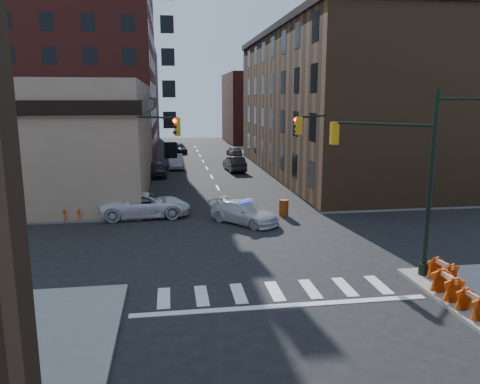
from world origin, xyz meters
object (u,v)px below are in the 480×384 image
object	(u,v)px
parked_car_enear	(234,164)
barricade_nw_a	(99,209)
parked_car_wnear	(156,169)
barricade_se_a	(443,272)
barrel_road	(284,208)
pedestrian_b	(51,207)
pickup	(145,205)
parked_car_wfar	(175,162)
pedestrian_a	(134,203)
barrel_bank	(150,212)
police_car	(244,213)

from	to	relation	value
parked_car_enear	barricade_nw_a	xyz separation A→B (m)	(-11.61, -18.76, -0.23)
parked_car_wnear	barricade_nw_a	world-z (taller)	parked_car_wnear
barricade_se_a	parked_car_wnear	bearing A→B (deg)	12.82
parked_car_enear	barrel_road	bearing A→B (deg)	87.12
parked_car_enear	pedestrian_b	world-z (taller)	pedestrian_b
barricade_nw_a	pedestrian_b	bearing A→B (deg)	-160.26
pickup	parked_car_wfar	xyz separation A→B (m)	(2.30, 21.81, -0.03)
pedestrian_a	barricade_nw_a	world-z (taller)	pedestrian_a
pickup	barrel_road	size ratio (longest dim) A/B	5.29
barricade_se_a	parked_car_enear	bearing A→B (deg)	-2.34
barrel_bank	barricade_nw_a	distance (m)	3.39
pickup	pedestrian_b	bearing A→B (deg)	91.09
parked_car_wnear	barrel_road	world-z (taller)	parked_car_wnear
pedestrian_a	barrel_road	bearing A→B (deg)	-0.38
parked_car_enear	parked_car_wnear	bearing A→B (deg)	12.02
parked_car_wfar	pedestrian_a	size ratio (longest dim) A/B	2.58
parked_car_wfar	barricade_se_a	world-z (taller)	parked_car_wfar
barricade_nw_a	pickup	bearing A→B (deg)	4.54
parked_car_enear	pedestrian_b	distance (m)	24.19
parked_car_wnear	barrel_road	size ratio (longest dim) A/B	3.97
police_car	barricade_se_a	world-z (taller)	police_car
parked_car_enear	pickup	bearing A→B (deg)	61.08
pickup	barricade_nw_a	world-z (taller)	pickup
barricade_nw_a	pedestrian_a	bearing A→B (deg)	-7.75
pickup	parked_car_enear	size ratio (longest dim) A/B	1.20
parked_car_wnear	barrel_bank	world-z (taller)	parked_car_wnear
parked_car_wnear	pickup	bearing A→B (deg)	-97.40
barrel_road	pedestrian_a	bearing A→B (deg)	176.10
police_car	barrel_road	bearing A→B (deg)	-15.45
barrel_road	barricade_nw_a	world-z (taller)	barrel_road
pedestrian_a	barrel_road	size ratio (longest dim) A/B	1.67
parked_car_wnear	barrel_bank	distance (m)	17.01
parked_car_wfar	parked_car_enear	bearing A→B (deg)	-27.18
pickup	parked_car_wnear	size ratio (longest dim) A/B	1.33
parked_car_wfar	barricade_se_a	size ratio (longest dim) A/B	4.01
parked_car_wnear	pedestrian_a	bearing A→B (deg)	-99.74
pickup	barricade_se_a	world-z (taller)	pickup
police_car	barrel_road	distance (m)	3.23
parked_car_enear	parked_car_wfar	bearing A→B (deg)	-29.19
barrel_road	barricade_se_a	size ratio (longest dim) A/B	0.93
pedestrian_b	pedestrian_a	bearing A→B (deg)	-33.36
pedestrian_a	pedestrian_b	bearing A→B (deg)	-176.47
pickup	barricade_se_a	size ratio (longest dim) A/B	4.93
barrel_bank	parked_car_enear	bearing A→B (deg)	66.92
police_car	pickup	xyz separation A→B (m)	(-6.25, 2.55, 0.13)
pickup	pedestrian_a	distance (m)	0.89
parked_car_enear	barrel_road	xyz separation A→B (m)	(0.56, -20.06, -0.25)
pedestrian_a	barricade_se_a	xyz separation A→B (m)	(13.63, -13.22, -0.48)
police_car	pedestrian_b	size ratio (longest dim) A/B	2.82
police_car	barricade_nw_a	world-z (taller)	police_car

